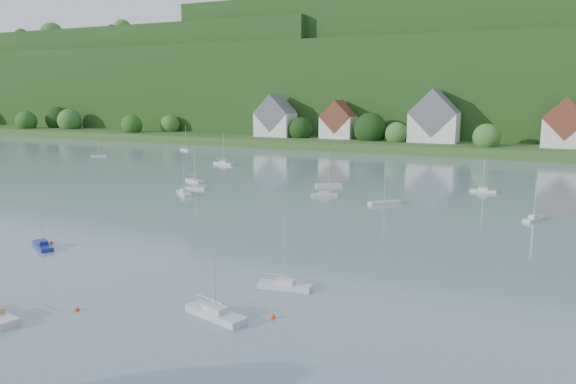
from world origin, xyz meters
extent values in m
cube|color=#2C5720|center=(0.00, 200.00, 1.50)|extent=(600.00, 60.00, 3.00)
cube|color=#1A3A12|center=(0.00, 275.00, 20.00)|extent=(620.00, 160.00, 40.00)
cube|color=#1A3A12|center=(-150.00, 260.00, 24.00)|extent=(200.00, 120.00, 52.00)
cube|color=#1A3A12|center=(10.00, 270.00, 28.00)|extent=(240.00, 130.00, 60.00)
sphere|color=#265D22|center=(-162.23, 187.01, 6.64)|extent=(11.19, 11.19, 11.19)
sphere|color=#265D22|center=(-108.08, 191.48, 5.80)|extent=(8.61, 8.61, 8.61)
sphere|color=#1D4F17|center=(-119.76, 180.47, 5.94)|extent=(9.03, 9.03, 9.03)
sphere|color=#265D22|center=(-6.80, 183.88, 5.66)|extent=(8.19, 8.19, 8.19)
sphere|color=#265D22|center=(-51.96, 186.07, 5.11)|extent=(6.49, 6.49, 6.49)
sphere|color=#265D22|center=(46.85, 192.08, 6.95)|extent=(12.16, 12.16, 12.16)
sphere|color=#265D22|center=(22.99, 179.93, 5.84)|extent=(8.73, 8.73, 8.73)
sphere|color=black|center=(-43.87, 185.86, 6.03)|extent=(9.32, 9.32, 9.32)
sphere|color=black|center=(-170.45, 193.35, 6.09)|extent=(9.50, 9.50, 9.50)
sphere|color=black|center=(-174.62, 191.87, 6.87)|extent=(11.91, 11.91, 11.91)
sphere|color=#1D4F17|center=(-182.02, 179.81, 6.22)|extent=(9.91, 9.91, 9.91)
sphere|color=black|center=(-17.00, 186.36, 6.87)|extent=(11.92, 11.92, 11.92)
sphere|color=#265D22|center=(-119.71, 228.54, 51.84)|extent=(10.52, 10.52, 10.52)
sphere|color=#265D22|center=(-223.02, 236.35, 52.41)|extent=(13.75, 13.75, 13.75)
sphere|color=#1D4F17|center=(-84.27, 263.14, 51.80)|extent=(10.29, 10.29, 10.29)
sphere|color=black|center=(-190.36, 258.01, 51.80)|extent=(10.31, 10.31, 10.31)
sphere|color=black|center=(-175.19, 233.35, 51.42)|extent=(8.14, 8.14, 8.14)
sphere|color=#265D22|center=(-177.57, 262.59, 51.25)|extent=(7.15, 7.15, 7.15)
sphere|color=black|center=(-243.68, 258.03, 52.04)|extent=(11.66, 11.66, 11.66)
sphere|color=black|center=(-68.16, 251.39, 51.26)|extent=(7.18, 7.18, 7.18)
sphere|color=#265D22|center=(-157.98, 221.69, 51.56)|extent=(8.89, 8.89, 8.89)
sphere|color=#1D4F17|center=(-234.52, 225.00, 51.36)|extent=(7.77, 7.77, 7.77)
sphere|color=black|center=(-193.31, 253.95, 51.74)|extent=(9.97, 9.97, 9.97)
sphere|color=#265D22|center=(-39.93, 242.18, 59.43)|extent=(8.18, 8.18, 8.18)
sphere|color=#1D4F17|center=(1.11, 279.65, 60.23)|extent=(12.73, 12.73, 12.73)
sphere|color=#265D22|center=(-47.14, 274.29, 59.24)|extent=(7.07, 7.07, 7.07)
sphere|color=#265D22|center=(-22.82, 267.10, 60.14)|extent=(12.24, 12.24, 12.24)
sphere|color=#265D22|center=(-95.50, 235.90, 60.39)|extent=(13.65, 13.65, 13.65)
sphere|color=#1D4F17|center=(-39.98, 262.14, 42.10)|extent=(12.01, 12.01, 12.01)
sphere|color=black|center=(-3.70, 272.21, 42.75)|extent=(15.72, 15.72, 15.72)
sphere|color=#1D4F17|center=(10.88, 267.92, 41.84)|extent=(10.54, 10.54, 10.54)
sphere|color=#1D4F17|center=(-193.30, 298.62, 41.43)|extent=(8.18, 8.18, 8.18)
sphere|color=black|center=(-175.91, 289.59, 41.53)|extent=(8.74, 8.74, 8.74)
sphere|color=black|center=(-191.77, 268.51, 42.69)|extent=(15.38, 15.38, 15.38)
cube|color=silver|center=(-55.00, 187.00, 7.50)|extent=(14.00, 10.00, 9.00)
cube|color=slate|center=(-55.00, 187.00, 12.00)|extent=(14.00, 10.40, 14.00)
cube|color=silver|center=(-30.00, 189.00, 7.00)|extent=(12.00, 9.00, 8.00)
cube|color=brown|center=(-30.00, 189.00, 11.00)|extent=(12.00, 9.36, 12.00)
cube|color=silver|center=(5.00, 188.00, 8.00)|extent=(16.00, 11.00, 10.00)
cube|color=slate|center=(5.00, 188.00, 13.00)|extent=(16.00, 11.44, 16.00)
cube|color=silver|center=(45.00, 186.00, 7.50)|extent=(13.00, 10.00, 9.00)
cube|color=brown|center=(45.00, 186.00, 12.00)|extent=(13.00, 10.40, 13.00)
cube|color=navy|center=(-18.60, 44.50, 0.27)|extent=(5.46, 3.96, 0.54)
cube|color=navy|center=(-18.60, 44.50, 0.79)|extent=(2.17, 1.85, 0.50)
cylinder|color=silver|center=(-18.60, 44.50, 3.92)|extent=(0.10, 0.10, 6.76)
cylinder|color=silver|center=(-19.30, 44.90, 1.44)|extent=(2.64, 1.52, 0.08)
cube|color=silver|center=(16.57, 44.11, 0.28)|extent=(5.74, 2.22, 0.56)
cube|color=silver|center=(16.57, 44.11, 0.81)|extent=(2.07, 1.32, 0.50)
cylinder|color=silver|center=(16.57, 44.11, 4.05)|extent=(0.10, 0.10, 6.99)
cylinder|color=silver|center=(15.74, 44.01, 1.46)|extent=(3.06, 0.45, 0.08)
cube|color=silver|center=(14.04, 34.79, 0.33)|extent=(6.76, 3.63, 0.65)
cube|color=silver|center=(14.04, 34.79, 0.90)|extent=(2.55, 1.88, 0.50)
cylinder|color=silver|center=(14.04, 34.79, 4.72)|extent=(0.10, 0.10, 8.14)
cylinder|color=silver|center=(13.10, 35.07, 1.55)|extent=(3.45, 1.11, 0.08)
sphere|color=#FB4718|center=(1.48, 30.66, 0.00)|extent=(0.45, 0.45, 0.45)
sphere|color=#FB4718|center=(18.80, 36.80, 0.00)|extent=(0.48, 0.48, 0.48)
sphere|color=#FB4718|center=(-19.24, 46.51, 0.00)|extent=(0.44, 0.44, 0.44)
cube|color=silver|center=(14.34, 90.88, 0.30)|extent=(5.41, 5.33, 0.59)
cylinder|color=silver|center=(14.34, 90.88, 4.30)|extent=(0.10, 0.10, 7.42)
cylinder|color=silver|center=(13.70, 90.26, 1.49)|extent=(2.40, 2.33, 0.08)
cube|color=silver|center=(-40.76, 125.69, 0.32)|extent=(6.67, 2.97, 0.65)
cube|color=silver|center=(-40.76, 125.69, 0.90)|extent=(2.45, 1.66, 0.50)
cylinder|color=silver|center=(-40.76, 125.69, 4.68)|extent=(0.10, 0.10, 8.06)
cylinder|color=silver|center=(-41.71, 125.86, 1.55)|extent=(3.50, 0.74, 0.08)
cube|color=silver|center=(-86.82, 126.14, 0.24)|extent=(4.68, 3.72, 0.47)
cylinder|color=silver|center=(-86.82, 126.14, 3.43)|extent=(0.10, 0.10, 5.92)
cylinder|color=silver|center=(-87.41, 125.75, 1.37)|extent=(2.21, 1.51, 0.08)
cube|color=silver|center=(39.10, 88.51, 0.23)|extent=(3.15, 4.81, 0.47)
cube|color=silver|center=(39.10, 88.51, 0.72)|extent=(1.52, 1.88, 0.50)
cylinder|color=silver|center=(39.10, 88.51, 3.40)|extent=(0.10, 0.10, 5.86)
cylinder|color=silver|center=(38.81, 87.87, 1.37)|extent=(1.15, 2.38, 0.08)
cube|color=silver|center=(-25.59, 89.71, 0.23)|extent=(4.71, 1.53, 0.46)
cylinder|color=silver|center=(-25.59, 89.71, 3.37)|extent=(0.10, 0.10, 5.81)
cylinder|color=silver|center=(-26.28, 89.67, 1.36)|extent=(2.56, 0.21, 0.08)
cube|color=silver|center=(-1.72, 104.74, 0.28)|extent=(5.57, 4.26, 0.56)
cylinder|color=silver|center=(-1.72, 104.74, 4.05)|extent=(0.10, 0.10, 6.98)
cylinder|color=silver|center=(-2.43, 104.30, 1.46)|extent=(2.66, 1.68, 0.08)
cube|color=silver|center=(1.55, 93.92, 0.26)|extent=(5.13, 3.88, 0.51)
cube|color=silver|center=(1.55, 93.92, 0.76)|extent=(2.05, 1.79, 0.50)
cylinder|color=silver|center=(1.55, 93.92, 3.72)|extent=(0.10, 0.10, 6.41)
cylinder|color=silver|center=(0.89, 93.52, 1.41)|extent=(2.45, 1.53, 0.08)
cube|color=silver|center=(-30.99, 97.29, 0.31)|extent=(6.20, 4.41, 0.61)
cylinder|color=silver|center=(-30.99, 97.29, 4.43)|extent=(0.10, 0.10, 7.64)
cylinder|color=silver|center=(-31.80, 97.72, 1.51)|extent=(3.00, 1.66, 0.08)
cube|color=silver|center=(-24.15, 83.67, 0.29)|extent=(5.57, 4.97, 0.59)
cube|color=silver|center=(-24.15, 83.67, 0.84)|extent=(2.31, 2.18, 0.50)
cylinder|color=silver|center=(-24.15, 83.67, 4.24)|extent=(0.10, 0.10, 7.32)
cylinder|color=silver|center=(-24.83, 84.23, 1.49)|extent=(2.55, 2.10, 0.08)
cube|color=silver|center=(29.22, 111.31, 0.26)|extent=(5.22, 1.56, 0.52)
cube|color=silver|center=(29.22, 111.31, 0.77)|extent=(1.84, 1.05, 0.50)
cylinder|color=silver|center=(29.22, 111.31, 3.76)|extent=(0.10, 0.10, 6.48)
cylinder|color=silver|center=(28.44, 111.32, 1.42)|extent=(2.85, 0.14, 0.08)
cube|color=silver|center=(-72.06, 152.03, 0.32)|extent=(6.35, 4.71, 0.63)
cylinder|color=silver|center=(-72.06, 152.03, 4.58)|extent=(0.10, 0.10, 7.90)
cylinder|color=silver|center=(-72.88, 152.51, 1.53)|extent=(3.05, 1.82, 0.08)
camera|label=1|loc=(39.80, -5.08, 20.11)|focal=34.47mm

